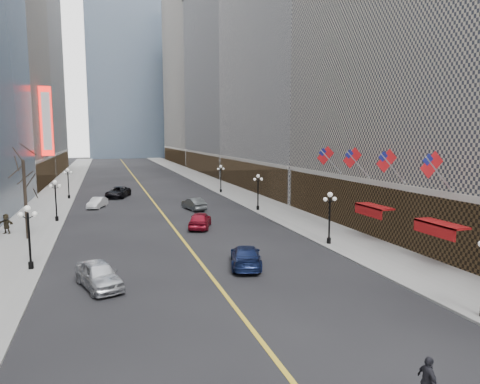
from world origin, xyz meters
TOP-DOWN VIEW (x-y plane):
  - sidewalk_east at (14.00, 70.00)m, footprint 6.00×230.00m
  - sidewalk_west at (-14.00, 70.00)m, footprint 6.00×230.00m
  - lane_line at (0.00, 80.00)m, footprint 0.25×200.00m
  - bldg_east_c at (29.88, 106.00)m, footprint 26.60×40.60m
  - bldg_east_d at (29.90, 149.00)m, footprint 26.60×46.60m
  - bldg_west_d at (-29.92, 121.00)m, footprint 26.60×38.60m
  - streetlamp_east_1 at (11.80, 30.00)m, footprint 1.26×0.44m
  - streetlamp_east_2 at (11.80, 48.00)m, footprint 1.26×0.44m
  - streetlamp_east_3 at (11.80, 66.00)m, footprint 1.26×0.44m
  - streetlamp_west_1 at (-11.80, 30.00)m, footprint 1.26×0.44m
  - streetlamp_west_2 at (-11.80, 48.00)m, footprint 1.26×0.44m
  - streetlamp_west_3 at (-11.80, 66.00)m, footprint 1.26×0.44m
  - flag_2 at (15.31, 22.00)m, footprint 2.87×0.12m
  - flag_3 at (15.31, 27.00)m, footprint 2.87×0.12m
  - flag_4 at (15.31, 32.00)m, footprint 2.87×0.12m
  - flag_5 at (15.31, 37.00)m, footprint 2.87×0.12m
  - awning_b at (16.11, 22.00)m, footprint 1.40×4.00m
  - awning_c at (16.11, 30.00)m, footprint 1.40×4.00m
  - theatre_marquee at (-15.88, 80.00)m, footprint 2.00×0.55m
  - tree_west_far at (-13.50, 40.00)m, footprint 3.60×3.60m
  - car_nb_near at (-7.20, 25.01)m, footprint 3.38×5.26m
  - car_nb_mid at (-7.64, 56.63)m, footprint 2.81×4.44m
  - car_nb_far at (-4.69, 65.90)m, footprint 4.49×6.48m
  - car_sb_near at (2.96, 26.38)m, footprint 3.52×5.68m
  - car_sb_mid at (2.60, 40.22)m, footprint 3.56×5.39m
  - car_sb_far at (4.20, 51.26)m, footprint 2.62×4.95m
  - ped_west_far at (-15.75, 42.71)m, footprint 1.80×1.37m
  - ped_crossing_a at (3.86, 9.00)m, footprint 0.60×1.12m

SIDE VIEW (x-z plane):
  - lane_line at x=0.00m, z-range 0.00..0.02m
  - sidewalk_east at x=14.00m, z-range 0.00..0.15m
  - sidewalk_west at x=-14.00m, z-range 0.00..0.15m
  - car_nb_mid at x=-7.64m, z-range 0.00..1.38m
  - car_sb_near at x=2.96m, z-range 0.00..1.54m
  - car_sb_far at x=4.20m, z-range 0.00..1.55m
  - car_nb_far at x=-4.69m, z-range 0.00..1.64m
  - car_nb_near at x=-7.20m, z-range 0.00..1.67m
  - car_sb_mid at x=2.60m, z-range 0.00..1.71m
  - ped_crossing_a at x=3.86m, z-range 0.00..1.84m
  - ped_west_far at x=-15.75m, z-range 0.15..2.08m
  - streetlamp_east_1 at x=11.80m, z-range 0.64..5.16m
  - streetlamp_east_2 at x=11.80m, z-range 0.64..5.16m
  - streetlamp_east_3 at x=11.80m, z-range 0.64..5.16m
  - streetlamp_west_1 at x=-11.80m, z-range 0.64..5.16m
  - streetlamp_west_2 at x=-11.80m, z-range 0.64..5.16m
  - streetlamp_west_3 at x=-11.80m, z-range 0.64..5.16m
  - awning_b at x=16.11m, z-range 2.62..3.54m
  - awning_c at x=16.11m, z-range 2.62..3.54m
  - tree_west_far at x=-13.50m, z-range 2.28..10.20m
  - flag_2 at x=15.31m, z-range 5.85..8.72m
  - flag_3 at x=15.31m, z-range 5.85..8.72m
  - flag_4 at x=15.31m, z-range 5.85..8.72m
  - flag_5 at x=15.31m, z-range 5.85..8.72m
  - theatre_marquee at x=-15.88m, z-range 6.00..18.00m
  - bldg_east_c at x=29.88m, z-range -0.22..48.58m
  - bldg_east_d at x=29.90m, z-range -0.23..62.57m
  - bldg_west_d at x=-29.92m, z-range -0.23..72.57m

